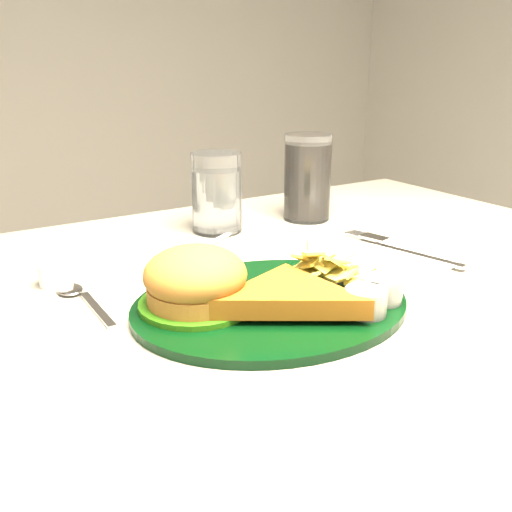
{
  "coord_description": "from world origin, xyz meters",
  "views": [
    {
      "loc": [
        -0.31,
        -0.52,
        1.0
      ],
      "look_at": [
        -0.0,
        -0.02,
        0.8
      ],
      "focal_mm": 40.0,
      "sensor_mm": 36.0,
      "label": 1
    }
  ],
  "objects_px": {
    "water_glass": "(217,193)",
    "fork_napkin": "(411,253)",
    "dinner_plate": "(271,279)",
    "cola_glass": "(307,178)"
  },
  "relations": [
    {
      "from": "water_glass",
      "to": "cola_glass",
      "type": "relative_size",
      "value": 0.86
    },
    {
      "from": "cola_glass",
      "to": "fork_napkin",
      "type": "height_order",
      "value": "cola_glass"
    },
    {
      "from": "dinner_plate",
      "to": "water_glass",
      "type": "bearing_deg",
      "value": 79.83
    },
    {
      "from": "water_glass",
      "to": "fork_napkin",
      "type": "distance_m",
      "value": 0.3
    },
    {
      "from": "water_glass",
      "to": "fork_napkin",
      "type": "relative_size",
      "value": 0.69
    },
    {
      "from": "dinner_plate",
      "to": "fork_napkin",
      "type": "relative_size",
      "value": 1.72
    },
    {
      "from": "water_glass",
      "to": "dinner_plate",
      "type": "bearing_deg",
      "value": -107.19
    },
    {
      "from": "fork_napkin",
      "to": "dinner_plate",
      "type": "bearing_deg",
      "value": 175.73
    },
    {
      "from": "water_glass",
      "to": "fork_napkin",
      "type": "bearing_deg",
      "value": -56.73
    },
    {
      "from": "dinner_plate",
      "to": "cola_glass",
      "type": "distance_m",
      "value": 0.37
    }
  ]
}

